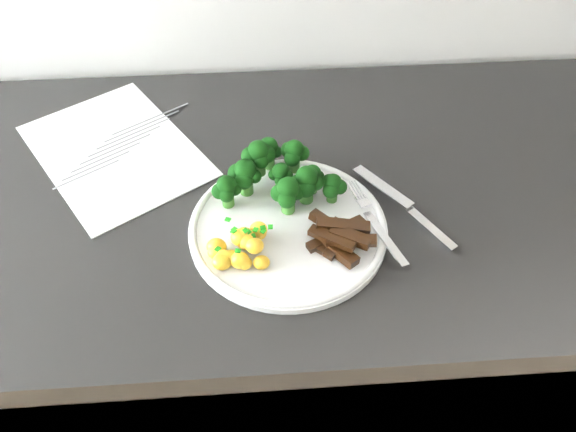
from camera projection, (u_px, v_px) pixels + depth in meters
counter at (240, 349)px, 1.16m from camera, size 2.41×0.60×0.90m
recipe_paper at (115, 150)px, 0.89m from camera, size 0.34×0.36×0.00m
plate at (288, 227)px, 0.77m from camera, size 0.27×0.27×0.02m
broccoli at (278, 173)px, 0.79m from camera, size 0.19×0.14×0.07m
potatoes at (239, 247)px, 0.73m from camera, size 0.09×0.07×0.04m
beef_strips at (339, 236)px, 0.74m from camera, size 0.09×0.09×0.03m
fork at (377, 225)px, 0.76m from camera, size 0.06×0.16×0.02m
knife at (415, 216)px, 0.79m from camera, size 0.12×0.17×0.02m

